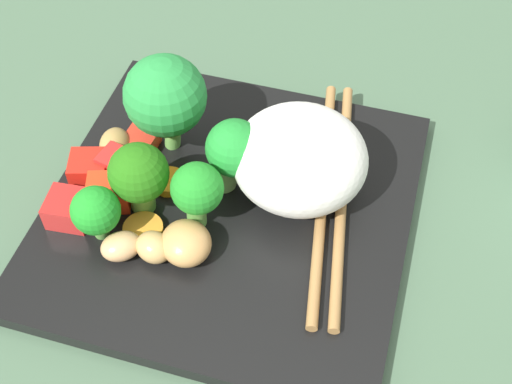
{
  "coord_description": "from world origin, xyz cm",
  "views": [
    {
      "loc": [
        -28.89,
        -9.82,
        40.24
      ],
      "look_at": [
        0.09,
        -1.97,
        3.2
      ],
      "focal_mm": 48.29,
      "sensor_mm": 36.0,
      "label": 1
    }
  ],
  "objects": [
    {
      "name": "broccoli_floret_0",
      "position": [
        1.76,
        0.51,
        5.07
      ],
      "size": [
        4.12,
        4.12,
        6.38
      ],
      "color": "#7EAE5A",
      "rests_on": "square_plate"
    },
    {
      "name": "pepper_chunk_4",
      "position": [
        -0.33,
        10.73,
        2.06
      ],
      "size": [
        3.26,
        3.35,
        1.73
      ],
      "primitive_type": "cube",
      "rotation": [
        0.0,
        0.0,
        0.27
      ],
      "color": "red",
      "rests_on": "square_plate"
    },
    {
      "name": "pepper_chunk_0",
      "position": [
        0.64,
        8.56,
        2.22
      ],
      "size": [
        2.72,
        3.18,
        2.04
      ],
      "primitive_type": "cube",
      "rotation": [
        0.0,
        0.0,
        1.34
      ],
      "color": "red",
      "rests_on": "square_plate"
    },
    {
      "name": "ground_plane",
      "position": [
        0.0,
        0.0,
        -1.0
      ],
      "size": [
        110.0,
        110.0,
        2.0
      ],
      "primitive_type": "cube",
      "color": "#466349"
    },
    {
      "name": "pepper_chunk_2",
      "position": [
        -1.98,
        8.29,
        2.3
      ],
      "size": [
        3.08,
        3.47,
        2.19
      ],
      "primitive_type": "cube",
      "rotation": [
        0.0,
        0.0,
        5.01
      ],
      "color": "red",
      "rests_on": "square_plate"
    },
    {
      "name": "carrot_slice_1",
      "position": [
        1.41,
        6.64,
        1.43
      ],
      "size": [
        2.55,
        2.55,
        0.45
      ],
      "primitive_type": "cylinder",
      "rotation": [
        0.0,
        0.0,
        1.72
      ],
      "color": "orange",
      "rests_on": "square_plate"
    },
    {
      "name": "rice_mound",
      "position": [
        2.54,
        -4.44,
        4.68
      ],
      "size": [
        10.11,
        10.6,
        6.97
      ],
      "primitive_type": "ellipsoid",
      "rotation": [
        0.0,
        0.0,
        1.7
      ],
      "color": "white",
      "rests_on": "square_plate"
    },
    {
      "name": "chicken_piece_1",
      "position": [
        -4.78,
        1.55,
        2.44
      ],
      "size": [
        4.94,
        4.89,
        2.48
      ],
      "primitive_type": "ellipsoid",
      "rotation": [
        0.0,
        0.0,
        0.62
      ],
      "color": "tan",
      "rests_on": "square_plate"
    },
    {
      "name": "chicken_piece_2",
      "position": [
        -5.51,
        3.58,
        2.22
      ],
      "size": [
        3.04,
        3.25,
        2.04
      ],
      "primitive_type": "ellipsoid",
      "rotation": [
        0.0,
        0.0,
        1.18
      ],
      "color": "tan",
      "rests_on": "square_plate"
    },
    {
      "name": "chicken_piece_0",
      "position": [
        2.55,
        9.75,
        2.16
      ],
      "size": [
        3.72,
        3.09,
        1.91
      ],
      "primitive_type": "ellipsoid",
      "rotation": [
        0.0,
        0.0,
        3.42
      ],
      "color": "#B48A4B",
      "rests_on": "square_plate"
    },
    {
      "name": "carrot_slice_2",
      "position": [
        -3.85,
        5.09,
        1.47
      ],
      "size": [
        3.67,
        3.67,
        0.54
      ],
      "primitive_type": "cylinder",
      "rotation": [
        0.0,
        0.0,
        4.32
      ],
      "color": "orange",
      "rests_on": "square_plate"
    },
    {
      "name": "pepper_chunk_3",
      "position": [
        3.74,
        8.14,
        1.81
      ],
      "size": [
        2.49,
        2.58,
        1.23
      ],
      "primitive_type": "cube",
      "rotation": [
        0.0,
        0.0,
        6.18
      ],
      "color": "red",
      "rests_on": "square_plate"
    },
    {
      "name": "square_plate",
      "position": [
        0.0,
        0.0,
        0.6
      ],
      "size": [
        26.09,
        26.09,
        1.2
      ],
      "primitive_type": "cube",
      "rotation": [
        0.0,
        0.0,
        -0.02
      ],
      "color": "black",
      "rests_on": "ground_plane"
    },
    {
      "name": "broccoli_floret_1",
      "position": [
        -1.88,
        5.7,
        4.88
      ],
      "size": [
        4.18,
        4.18,
        6.08
      ],
      "color": "#63A344",
      "rests_on": "square_plate"
    },
    {
      "name": "broccoli_floret_3",
      "position": [
        -4.94,
        7.67,
        4.05
      ],
      "size": [
        3.36,
        3.36,
        4.72
      ],
      "color": "#5A9641",
      "rests_on": "square_plate"
    },
    {
      "name": "chicken_piece_3",
      "position": [
        -5.94,
        5.79,
        2.08
      ],
      "size": [
        3.41,
        3.53,
        1.77
      ],
      "primitive_type": "ellipsoid",
      "rotation": [
        0.0,
        0.0,
        2.2
      ],
      "color": "tan",
      "rests_on": "square_plate"
    },
    {
      "name": "broccoli_floret_2",
      "position": [
        4.26,
        5.86,
        6.51
      ],
      "size": [
        6.02,
        6.02,
        8.47
      ],
      "color": "#71BD53",
      "rests_on": "square_plate"
    },
    {
      "name": "broccoli_floret_4",
      "position": [
        -1.99,
        1.54,
        4.7
      ],
      "size": [
        3.62,
        3.62,
        5.57
      ],
      "color": "#68AE48",
      "rests_on": "square_plate"
    },
    {
      "name": "chopstick_pair",
      "position": [
        2.65,
        -6.99,
        1.59
      ],
      "size": [
        22.15,
        5.23,
        0.78
      ],
      "rotation": [
        0.0,
        0.0,
        6.42
      ],
      "color": "#A37541",
      "rests_on": "square_plate"
    },
    {
      "name": "carrot_slice_0",
      "position": [
        0.64,
        4.77,
        1.56
      ],
      "size": [
        2.72,
        2.72,
        0.71
      ],
      "primitive_type": "cylinder",
      "rotation": [
        0.0,
        0.0,
        1.44
      ],
      "color": "orange",
      "rests_on": "square_plate"
    },
    {
      "name": "pepper_chunk_1",
      "position": [
        -4.02,
        10.47,
        2.21
      ],
      "size": [
        2.96,
        3.07,
        2.02
      ],
      "primitive_type": "cube",
      "rotation": [
        0.0,
        0.0,
        4.79
      ],
      "color": "red",
      "rests_on": "square_plate"
    }
  ]
}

